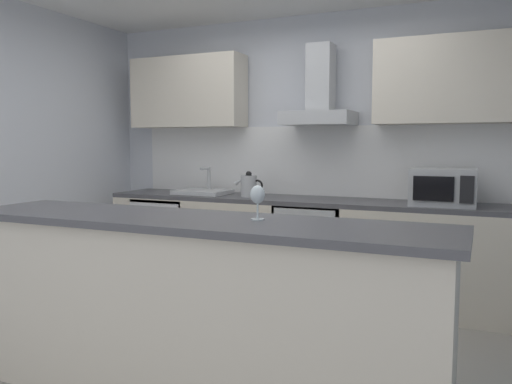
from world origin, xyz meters
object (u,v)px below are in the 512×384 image
(oven, at_px, (314,248))
(refrigerator, at_px, (171,239))
(range_hood, at_px, (320,100))
(kettle, at_px, (249,186))
(sink, at_px, (203,191))
(microwave, at_px, (443,187))
(wine_glass, at_px, (258,196))

(oven, height_order, refrigerator, oven)
(range_hood, bearing_deg, refrigerator, -175.02)
(refrigerator, relative_size, kettle, 2.94)
(refrigerator, distance_m, range_hood, 2.04)
(sink, distance_m, kettle, 0.52)
(refrigerator, distance_m, microwave, 2.67)
(microwave, bearing_deg, range_hood, 171.72)
(kettle, distance_m, range_hood, 1.02)
(microwave, relative_size, sink, 1.00)
(microwave, xyz_separation_m, wine_glass, (-0.76, -1.96, 0.08))
(oven, distance_m, refrigerator, 1.52)
(oven, bearing_deg, range_hood, 90.00)
(oven, height_order, range_hood, range_hood)
(range_hood, bearing_deg, wine_glass, -81.33)
(sink, bearing_deg, refrigerator, -177.90)
(oven, distance_m, range_hood, 1.33)
(microwave, height_order, range_hood, range_hood)
(sink, bearing_deg, kettle, -4.94)
(kettle, relative_size, range_hood, 0.40)
(sink, bearing_deg, microwave, -1.00)
(kettle, xyz_separation_m, wine_glass, (0.95, -1.96, 0.13))
(kettle, bearing_deg, refrigerator, 178.01)
(refrigerator, bearing_deg, microwave, -0.55)
(kettle, height_order, wine_glass, wine_glass)
(microwave, xyz_separation_m, kettle, (-1.71, -0.01, -0.04))
(refrigerator, distance_m, sink, 0.63)
(oven, bearing_deg, refrigerator, -179.90)
(microwave, bearing_deg, kettle, -179.80)
(refrigerator, bearing_deg, range_hood, 4.98)
(microwave, height_order, sink, microwave)
(range_hood, height_order, wine_glass, range_hood)
(refrigerator, height_order, microwave, microwave)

